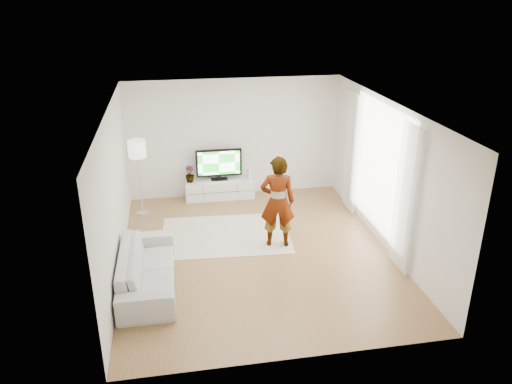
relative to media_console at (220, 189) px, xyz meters
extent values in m
plane|color=#A27D49|center=(0.40, -2.76, -0.23)|extent=(6.00, 6.00, 0.00)
plane|color=white|center=(0.40, -2.76, 2.57)|extent=(6.00, 6.00, 0.00)
cube|color=silver|center=(-2.10, -2.76, 1.17)|extent=(0.02, 6.00, 2.80)
cube|color=silver|center=(2.90, -2.76, 1.17)|extent=(0.02, 6.00, 2.80)
cube|color=silver|center=(0.40, 0.24, 1.17)|extent=(5.00, 0.02, 2.80)
cube|color=silver|center=(0.40, -5.76, 1.17)|extent=(5.00, 0.02, 2.80)
cube|color=white|center=(2.88, -2.46, 1.22)|extent=(0.01, 2.60, 2.50)
cube|color=white|center=(2.80, -3.76, 1.12)|extent=(0.04, 0.70, 2.60)
cube|color=white|center=(2.80, -1.16, 1.12)|extent=(0.04, 0.70, 2.60)
cube|color=white|center=(0.00, 0.00, 0.00)|extent=(1.63, 0.46, 0.46)
cube|color=black|center=(0.00, -0.23, 0.00)|extent=(1.58, 0.00, 0.01)
cube|color=black|center=(-0.41, -0.23, 0.00)|extent=(0.01, 0.00, 0.40)
cube|color=black|center=(0.41, -0.23, 0.00)|extent=(0.01, 0.00, 0.40)
cube|color=black|center=(0.00, 0.03, 0.24)|extent=(0.39, 0.21, 0.02)
cube|color=black|center=(0.00, 0.03, 0.29)|extent=(0.08, 0.05, 0.08)
cube|color=black|center=(0.00, 0.03, 0.65)|extent=(1.08, 0.06, 0.65)
cube|color=green|center=(0.00, 0.00, 0.65)|extent=(0.98, 0.01, 0.56)
cube|color=white|center=(0.71, 0.00, 0.34)|extent=(0.08, 0.17, 0.23)
cube|color=#4CB2FF|center=(0.71, -0.08, 0.36)|extent=(0.01, 0.00, 0.12)
imported|color=#3F7238|center=(-0.69, 0.00, 0.42)|extent=(0.29, 0.29, 0.39)
cube|color=beige|center=(-0.10, -1.96, -0.22)|extent=(2.68, 2.01, 0.01)
imported|color=#334772|center=(0.84, -2.54, 0.69)|extent=(0.73, 0.55, 1.82)
imported|color=beige|center=(-1.61, -3.56, 0.10)|extent=(0.91, 2.28, 0.66)
cylinder|color=silver|center=(-1.80, -0.59, -0.22)|extent=(0.29, 0.29, 0.02)
cylinder|color=silver|center=(-1.80, -0.59, 0.45)|extent=(0.04, 0.04, 1.31)
cylinder|color=white|center=(-1.80, -0.59, 1.28)|extent=(0.38, 0.38, 0.37)
camera|label=1|loc=(-1.08, -11.01, 4.48)|focal=35.00mm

